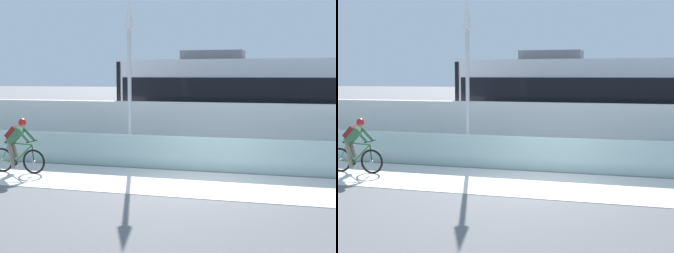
# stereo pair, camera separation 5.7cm
# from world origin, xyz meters

# --- Properties ---
(ground_plane) EXTENTS (200.00, 200.00, 0.00)m
(ground_plane) POSITION_xyz_m (0.00, 0.00, 0.00)
(ground_plane) COLOR slate
(bike_path_deck) EXTENTS (32.00, 3.20, 0.01)m
(bike_path_deck) POSITION_xyz_m (0.00, 0.00, 0.01)
(bike_path_deck) COLOR silver
(bike_path_deck) RESTS_ON ground
(glass_parapet) EXTENTS (32.00, 0.05, 1.01)m
(glass_parapet) POSITION_xyz_m (0.00, 1.85, 0.51)
(glass_parapet) COLOR silver
(glass_parapet) RESTS_ON ground
(concrete_barrier_wall) EXTENTS (32.00, 0.36, 1.95)m
(concrete_barrier_wall) POSITION_xyz_m (0.00, 3.65, 0.97)
(concrete_barrier_wall) COLOR white
(concrete_barrier_wall) RESTS_ON ground
(tram_rail_near) EXTENTS (32.00, 0.08, 0.01)m
(tram_rail_near) POSITION_xyz_m (0.00, 6.13, 0.00)
(tram_rail_near) COLOR #595654
(tram_rail_near) RESTS_ON ground
(tram_rail_far) EXTENTS (32.00, 0.08, 0.01)m
(tram_rail_far) POSITION_xyz_m (0.00, 7.57, 0.00)
(tram_rail_far) COLOR #595654
(tram_rail_far) RESTS_ON ground
(tram) EXTENTS (11.06, 2.54, 3.81)m
(tram) POSITION_xyz_m (0.87, 6.85, 1.89)
(tram) COLOR silver
(tram) RESTS_ON ground
(cyclist_on_bike) EXTENTS (1.77, 0.58, 1.61)m
(cyclist_on_bike) POSITION_xyz_m (-5.53, -0.00, 0.80)
(cyclist_on_bike) COLOR black
(cyclist_on_bike) RESTS_ON ground
(lamp_post_antenna) EXTENTS (0.28, 0.28, 5.20)m
(lamp_post_antenna) POSITION_xyz_m (-2.82, 2.15, 3.29)
(lamp_post_antenna) COLOR gray
(lamp_post_antenna) RESTS_ON ground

